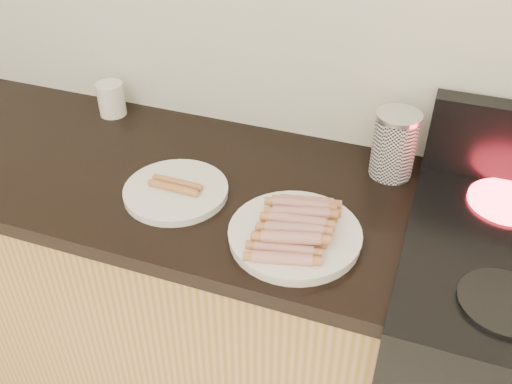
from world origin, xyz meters
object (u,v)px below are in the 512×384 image
(main_plate, at_px, (295,236))
(mug, at_px, (111,99))
(side_plate, at_px, (176,191))
(canister, at_px, (394,145))

(main_plate, bearing_deg, mug, 152.17)
(side_plate, xyz_separation_m, canister, (0.48, 0.27, 0.08))
(main_plate, distance_m, canister, 0.38)
(main_plate, distance_m, mug, 0.78)
(main_plate, distance_m, side_plate, 0.33)
(main_plate, bearing_deg, side_plate, 169.27)
(main_plate, height_order, side_plate, main_plate)
(side_plate, xyz_separation_m, mug, (-0.36, 0.30, 0.04))
(side_plate, relative_size, canister, 1.47)
(mug, bearing_deg, canister, -1.98)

